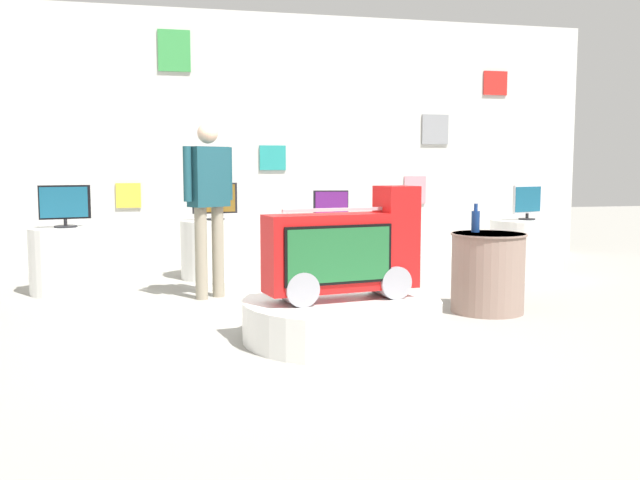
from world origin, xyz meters
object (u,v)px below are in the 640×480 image
object	(u,v)px
main_display_pedestal	(342,319)
shopper_browsing_near_truck	(209,196)
tv_on_center_rear	(65,205)
display_pedestal_right_rear	(526,249)
side_table_round	(488,272)
bottle_on_side_table	(476,221)
novelty_firetruck_tv	(345,254)
display_pedestal_left_rear	(216,249)
tv_on_right_rear	(528,201)
display_pedestal_far_right	(331,254)
tv_on_left_rear	(215,200)
display_pedestal_center_rear	(67,260)
tv_on_far_right	(331,206)

from	to	relation	value
main_display_pedestal	shopper_browsing_near_truck	bearing A→B (deg)	113.73
tv_on_center_rear	display_pedestal_right_rear	xyz separation A→B (m)	(5.17, -0.18, -0.57)
side_table_round	bottle_on_side_table	xyz separation A→B (m)	(-0.07, 0.13, 0.45)
side_table_round	shopper_browsing_near_truck	world-z (taller)	shopper_browsing_near_truck
novelty_firetruck_tv	display_pedestal_left_rear	xyz separation A→B (m)	(-0.70, 3.19, -0.31)
tv_on_right_rear	display_pedestal_far_right	size ratio (longest dim) A/B	0.57
tv_on_right_rear	display_pedestal_far_right	bearing A→B (deg)	179.29
novelty_firetruck_tv	tv_on_right_rear	bearing A→B (deg)	39.18
tv_on_left_rear	display_pedestal_far_right	distance (m)	1.55
tv_on_left_rear	tv_on_center_rear	size ratio (longest dim) A/B	1.05
tv_on_right_rear	bottle_on_side_table	xyz separation A→B (m)	(-1.44, -1.58, -0.08)
novelty_firetruck_tv	tv_on_left_rear	bearing A→B (deg)	102.35
display_pedestal_center_rear	side_table_round	world-z (taller)	side_table_round
tv_on_right_rear	display_pedestal_right_rear	bearing A→B (deg)	70.53
display_pedestal_left_rear	display_pedestal_far_right	distance (m)	1.44
tv_on_left_rear	main_display_pedestal	bearing A→B (deg)	-78.04
tv_on_right_rear	side_table_round	bearing A→B (deg)	-128.81
display_pedestal_center_rear	bottle_on_side_table	world-z (taller)	bottle_on_side_table
display_pedestal_far_right	display_pedestal_right_rear	bearing A→B (deg)	-0.61
tv_on_left_rear	side_table_round	bearing A→B (deg)	-48.98
display_pedestal_far_right	tv_on_right_rear	bearing A→B (deg)	-0.71
display_pedestal_center_rear	display_pedestal_left_rear	bearing A→B (deg)	22.32
bottle_on_side_table	display_pedestal_far_right	bearing A→B (deg)	120.39
tv_on_left_rear	tv_on_far_right	bearing A→B (deg)	-34.09
main_display_pedestal	display_pedestal_left_rear	bearing A→B (deg)	101.93
main_display_pedestal	display_pedestal_center_rear	bearing A→B (deg)	131.70
novelty_firetruck_tv	tv_on_far_right	world-z (taller)	novelty_firetruck_tv
tv_on_left_rear	display_pedestal_right_rear	xyz separation A→B (m)	(3.58, -0.83, -0.57)
tv_on_far_right	shopper_browsing_near_truck	world-z (taller)	shopper_browsing_near_truck
novelty_firetruck_tv	bottle_on_side_table	size ratio (longest dim) A/B	4.68
tv_on_center_rear	display_pedestal_far_right	bearing A→B (deg)	-3.20
display_pedestal_left_rear	bottle_on_side_table	world-z (taller)	bottle_on_side_table
shopper_browsing_near_truck	bottle_on_side_table	bearing A→B (deg)	-26.37
tv_on_far_right	side_table_round	world-z (taller)	tv_on_far_right
novelty_firetruck_tv	shopper_browsing_near_truck	xyz separation A→B (m)	(-0.86, 1.91, 0.37)
display_pedestal_right_rear	display_pedestal_far_right	xyz separation A→B (m)	(-2.38, 0.03, 0.00)
novelty_firetruck_tv	tv_on_left_rear	world-z (taller)	novelty_firetruck_tv
tv_on_far_right	display_pedestal_left_rear	bearing A→B (deg)	145.75
tv_on_center_rear	display_pedestal_right_rear	distance (m)	5.20
tv_on_center_rear	display_pedestal_far_right	world-z (taller)	tv_on_center_rear
display_pedestal_center_rear	side_table_round	distance (m)	4.24
novelty_firetruck_tv	shopper_browsing_near_truck	bearing A→B (deg)	114.28
display_pedestal_right_rear	tv_on_far_right	size ratio (longest dim) A/B	2.20
display_pedestal_center_rear	display_pedestal_far_right	xyz separation A→B (m)	(2.78, -0.16, 0.00)
display_pedestal_far_right	side_table_round	size ratio (longest dim) A/B	1.12
display_pedestal_right_rear	shopper_browsing_near_truck	size ratio (longest dim) A/B	0.49
display_pedestal_far_right	display_pedestal_left_rear	bearing A→B (deg)	145.87
display_pedestal_left_rear	shopper_browsing_near_truck	distance (m)	1.45
tv_on_center_rear	tv_on_far_right	bearing A→B (deg)	-3.28
display_pedestal_far_right	tv_on_far_right	distance (m)	0.54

